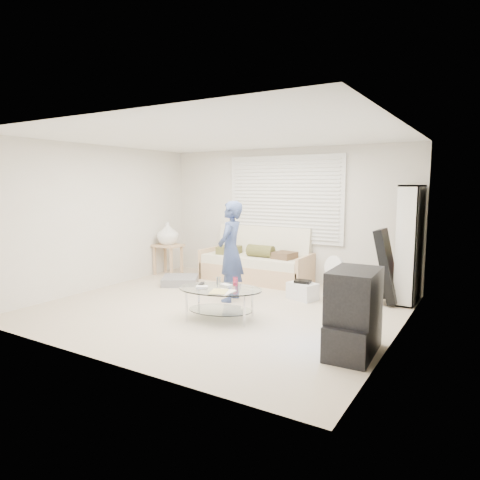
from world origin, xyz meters
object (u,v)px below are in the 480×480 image
Objects in this scene: bookshelf at (409,244)px; coffee_table at (220,294)px; futon_sofa at (257,263)px; tv_unit at (353,313)px.

bookshelf reaches higher than coffee_table.
bookshelf reaches higher than futon_sofa.
tv_unit is (-0.13, -2.49, -0.46)m from bookshelf.
bookshelf is at bearing -1.86° from futon_sofa.
tv_unit reaches higher than coffee_table.
futon_sofa reaches higher than tv_unit.
futon_sofa is 2.27× the size of tv_unit.
coffee_table is (-1.90, 0.26, -0.11)m from tv_unit.
futon_sofa is 1.60× the size of coffee_table.
futon_sofa is at bearing 178.14° from bookshelf.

